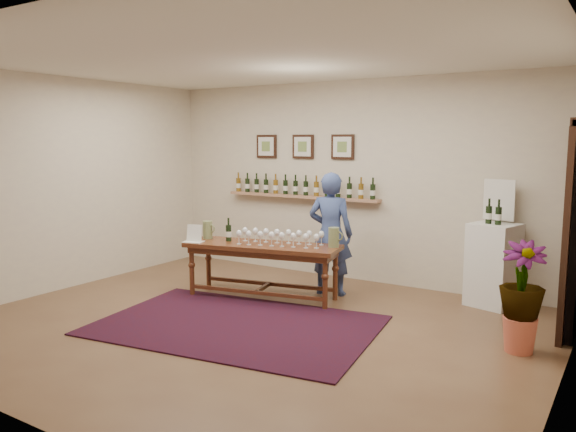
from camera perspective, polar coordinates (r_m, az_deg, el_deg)
The scene contains 14 objects.
ground at distance 6.12m, azimuth -4.09°, elevation -11.13°, with size 6.00×6.00×0.00m, color brown.
room_shell at distance 6.70m, azimuth 20.54°, elevation -0.10°, with size 6.00×6.00×6.00m.
rug at distance 6.15m, azimuth -5.26°, elevation -10.98°, with size 2.92×1.95×0.02m, color #400B10.
tasting_table at distance 7.03m, azimuth -2.61°, elevation -3.67°, with size 2.03×1.01×0.69m.
table_glasses at distance 6.94m, azimuth -0.84°, elevation -2.18°, with size 1.33×0.31×0.18m, color silver, non-canonical shape.
table_bottles at distance 7.24m, azimuth -5.94°, elevation -1.47°, with size 0.25×0.14×0.27m, color black, non-canonical shape.
pitcher_left at distance 7.43m, azimuth -8.17°, elevation -1.40°, with size 0.15×0.15×0.23m, color olive, non-canonical shape.
pitcher_right at distance 6.80m, azimuth 4.67°, elevation -2.17°, with size 0.15×0.15×0.24m, color olive, non-canonical shape.
menu_card at distance 7.23m, azimuth -9.48°, elevation -1.73°, with size 0.24×0.18×0.22m, color silver.
display_pedestal at distance 7.15m, azimuth 20.13°, elevation -4.68°, with size 0.50×0.50×0.99m, color silver.
pedestal_bottles at distance 7.00m, azimuth 20.17°, elevation 0.48°, with size 0.31×0.08×0.31m, color black, non-canonical shape.
info_sign at distance 7.19m, azimuth 20.65°, elevation 1.55°, with size 0.39×0.02×0.54m, color silver.
potted_plant at distance 5.68m, azimuth 22.63°, elevation -7.61°, with size 0.59×0.59×0.91m.
person at distance 7.18m, azimuth 4.34°, elevation -1.81°, with size 0.58×0.38×1.58m, color navy.
Camera 1 is at (3.45, -4.65, 1.97)m, focal length 35.00 mm.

